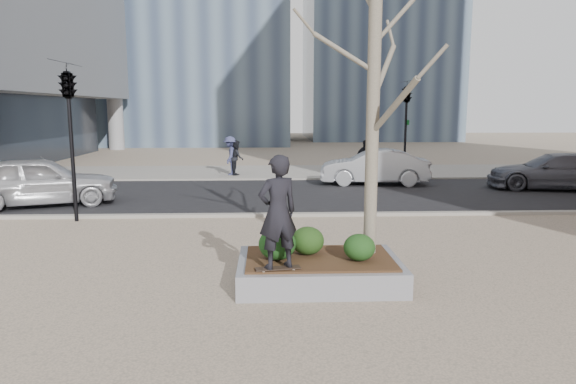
{
  "coord_description": "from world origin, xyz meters",
  "views": [
    {
      "loc": [
        0.05,
        -9.2,
        3.22
      ],
      "look_at": [
        0.5,
        2.0,
        1.4
      ],
      "focal_mm": 32.0,
      "sensor_mm": 36.0,
      "label": 1
    }
  ],
  "objects_px": {
    "planter": "(319,271)",
    "skateboarder": "(278,212)",
    "skateboard": "(278,270)",
    "police_car": "(40,181)"
  },
  "relations": [
    {
      "from": "planter",
      "to": "skateboarder",
      "type": "relative_size",
      "value": 1.54
    },
    {
      "from": "skateboarder",
      "to": "planter",
      "type": "bearing_deg",
      "value": -162.12
    },
    {
      "from": "skateboard",
      "to": "skateboarder",
      "type": "height_order",
      "value": "skateboarder"
    },
    {
      "from": "planter",
      "to": "skateboarder",
      "type": "height_order",
      "value": "skateboarder"
    },
    {
      "from": "skateboard",
      "to": "planter",
      "type": "bearing_deg",
      "value": 32.19
    },
    {
      "from": "skateboard",
      "to": "police_car",
      "type": "relative_size",
      "value": 0.16
    },
    {
      "from": "planter",
      "to": "skateboard",
      "type": "xyz_separation_m",
      "value": [
        -0.78,
        -0.71,
        0.26
      ]
    },
    {
      "from": "planter",
      "to": "skateboarder",
      "type": "distance_m",
      "value": 1.66
    },
    {
      "from": "planter",
      "to": "skateboard",
      "type": "height_order",
      "value": "skateboard"
    },
    {
      "from": "planter",
      "to": "skateboard",
      "type": "relative_size",
      "value": 3.85
    }
  ]
}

